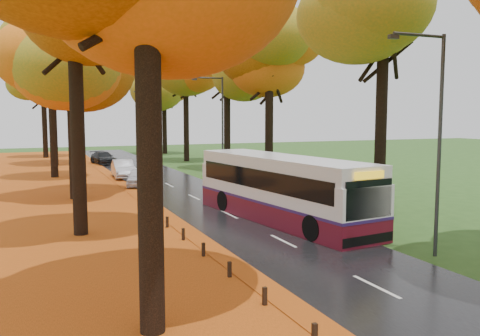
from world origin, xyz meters
TOP-DOWN VIEW (x-y plane):
  - road at (0.00, 25.00)m, footprint 6.50×90.00m
  - centre_line at (0.00, 25.00)m, footprint 0.12×90.00m
  - leaf_verge at (-9.00, 25.00)m, footprint 12.00×90.00m
  - leaf_drift at (-3.05, 25.00)m, footprint 0.90×90.00m
  - trees_left at (-7.18, 27.06)m, footprint 9.20×74.00m
  - trees_right at (7.19, 26.91)m, footprint 9.30×74.20m
  - bollard_row at (-3.70, 4.70)m, footprint 0.11×23.51m
  - streetlamp_near at (3.95, 8.00)m, footprint 2.45×0.18m
  - streetlamp_mid at (3.95, 30.00)m, footprint 2.45×0.18m
  - streetlamp_far at (3.95, 52.00)m, footprint 2.45×0.18m
  - bus at (1.81, 15.69)m, footprint 4.24×12.14m
  - car_white at (-2.21, 30.49)m, footprint 2.36×3.95m
  - car_silver at (-2.35, 35.70)m, footprint 1.79×4.54m
  - car_dark at (-2.21, 48.40)m, footprint 2.57×4.68m

SIDE VIEW (x-z plane):
  - leaf_verge at x=-9.00m, z-range 0.00..0.02m
  - road at x=0.00m, z-range 0.00..0.04m
  - leaf_drift at x=-3.05m, z-range 0.04..0.05m
  - centre_line at x=0.00m, z-range 0.04..0.05m
  - bollard_row at x=-3.70m, z-range 0.00..0.52m
  - car_white at x=-2.21m, z-range 0.04..1.30m
  - car_dark at x=-2.21m, z-range 0.04..1.33m
  - car_silver at x=-2.35m, z-range 0.04..1.51m
  - bus at x=1.81m, z-range 0.11..3.24m
  - streetlamp_near at x=3.95m, z-range 0.71..8.71m
  - streetlamp_mid at x=3.95m, z-range 0.71..8.71m
  - streetlamp_far at x=3.95m, z-range 0.71..8.71m
  - trees_left at x=-7.18m, z-range 2.59..16.48m
  - trees_right at x=7.19m, z-range 2.71..16.67m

